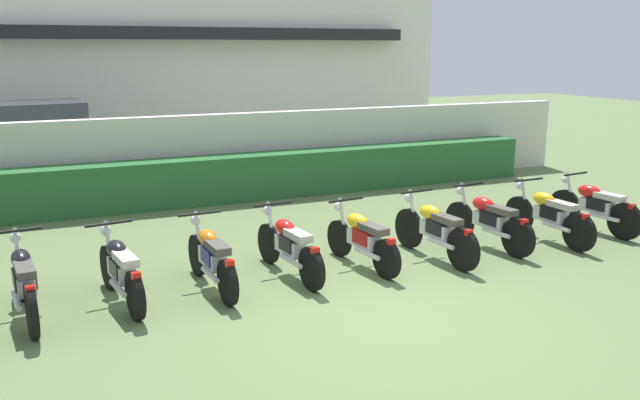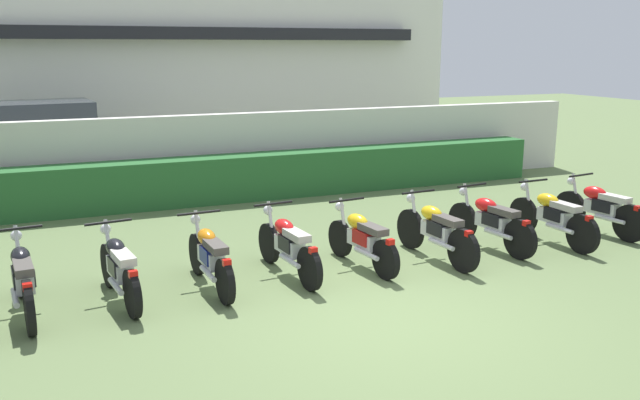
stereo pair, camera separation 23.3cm
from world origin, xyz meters
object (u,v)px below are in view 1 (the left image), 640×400
object	(u,v)px
motorcycle_in_row_5	(362,238)
motorcycle_in_row_7	(488,220)
parked_car	(31,143)
motorcycle_in_row_4	(289,245)
motorcycle_in_row_9	(595,206)
motorcycle_in_row_8	(549,215)
motorcycle_in_row_6	(435,230)
motorcycle_in_row_2	(120,269)
motorcycle_in_row_3	(211,257)
motorcycle_in_row_1	(24,281)

from	to	relation	value
motorcycle_in_row_5	motorcycle_in_row_7	distance (m)	2.30
parked_car	motorcycle_in_row_4	xyz separation A→B (m)	(3.12, -8.76, -0.49)
parked_car	motorcycle_in_row_7	distance (m)	10.96
parked_car	motorcycle_in_row_4	world-z (taller)	parked_car
parked_car	motorcycle_in_row_9	bearing A→B (deg)	-50.82
motorcycle_in_row_7	motorcycle_in_row_4	bearing A→B (deg)	82.43
motorcycle_in_row_8	motorcycle_in_row_9	distance (m)	1.15
motorcycle_in_row_6	motorcycle_in_row_8	distance (m)	2.25
motorcycle_in_row_5	motorcycle_in_row_6	bearing A→B (deg)	-102.45
parked_car	motorcycle_in_row_2	xyz separation A→B (m)	(0.82, -8.87, -0.49)
parked_car	motorcycle_in_row_8	world-z (taller)	parked_car
motorcycle_in_row_3	motorcycle_in_row_7	distance (m)	4.54
motorcycle_in_row_2	parked_car	bearing A→B (deg)	-2.08
motorcycle_in_row_1	motorcycle_in_row_8	distance (m)	7.94
parked_car	motorcycle_in_row_8	distance (m)	11.77
parked_car	motorcycle_in_row_6	world-z (taller)	parked_car
motorcycle_in_row_2	motorcycle_in_row_6	size ratio (longest dim) A/B	0.93
parked_car	motorcycle_in_row_5	size ratio (longest dim) A/B	2.64
motorcycle_in_row_5	motorcycle_in_row_9	size ratio (longest dim) A/B	0.96
motorcycle_in_row_1	motorcycle_in_row_4	xyz separation A→B (m)	(3.40, 0.11, -0.01)
motorcycle_in_row_4	motorcycle_in_row_6	size ratio (longest dim) A/B	0.99
motorcycle_in_row_6	motorcycle_in_row_9	xyz separation A→B (m)	(3.39, 0.16, -0.00)
motorcycle_in_row_2	motorcycle_in_row_9	xyz separation A→B (m)	(7.99, 0.07, 0.01)
motorcycle_in_row_2	motorcycle_in_row_6	bearing A→B (deg)	-98.43
motorcycle_in_row_1	motorcycle_in_row_7	bearing A→B (deg)	-94.50
motorcycle_in_row_5	motorcycle_in_row_2	bearing A→B (deg)	83.26
motorcycle_in_row_4	motorcycle_in_row_5	world-z (taller)	motorcycle_in_row_4
motorcycle_in_row_2	motorcycle_in_row_4	xyz separation A→B (m)	(2.30, 0.10, 0.00)
motorcycle_in_row_2	motorcycle_in_row_6	distance (m)	4.60
motorcycle_in_row_2	motorcycle_in_row_7	distance (m)	5.71
motorcycle_in_row_2	motorcycle_in_row_3	world-z (taller)	motorcycle_in_row_2
motorcycle_in_row_7	motorcycle_in_row_9	xyz separation A→B (m)	(2.28, 0.00, 0.00)
motorcycle_in_row_1	motorcycle_in_row_8	size ratio (longest dim) A/B	0.99
motorcycle_in_row_8	motorcycle_in_row_5	bearing A→B (deg)	86.32
motorcycle_in_row_2	motorcycle_in_row_9	world-z (taller)	motorcycle_in_row_9
motorcycle_in_row_8	motorcycle_in_row_2	bearing A→B (deg)	87.16
parked_car	motorcycle_in_row_7	bearing A→B (deg)	-59.27
motorcycle_in_row_2	motorcycle_in_row_6	xyz separation A→B (m)	(4.60, -0.08, 0.01)
parked_car	motorcycle_in_row_9	xyz separation A→B (m)	(8.81, -8.79, -0.48)
motorcycle_in_row_4	motorcycle_in_row_9	size ratio (longest dim) A/B	1.04
parked_car	motorcycle_in_row_2	bearing A→B (deg)	-90.58
motorcycle_in_row_4	motorcycle_in_row_3	bearing A→B (deg)	88.35
motorcycle_in_row_5	motorcycle_in_row_9	bearing A→B (deg)	-96.55
motorcycle_in_row_1	motorcycle_in_row_5	size ratio (longest dim) A/B	1.09
parked_car	motorcycle_in_row_6	size ratio (longest dim) A/B	2.39
motorcycle_in_row_7	motorcycle_in_row_2	bearing A→B (deg)	83.64
motorcycle_in_row_4	motorcycle_in_row_7	world-z (taller)	motorcycle_in_row_7
motorcycle_in_row_6	motorcycle_in_row_8	xyz separation A→B (m)	(2.25, 0.03, -0.00)
motorcycle_in_row_4	motorcycle_in_row_6	bearing A→B (deg)	-99.99
motorcycle_in_row_6	motorcycle_in_row_9	distance (m)	3.39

